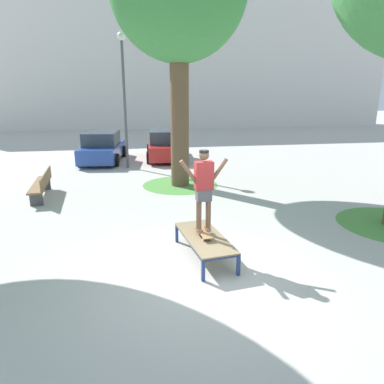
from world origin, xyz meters
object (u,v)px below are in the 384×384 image
(skater, at_px, (204,185))
(light_post, at_px, (124,81))
(skate_box, at_px, (205,239))
(car_blue, at_px, (103,148))
(park_bench, at_px, (42,184))
(skateboard, at_px, (203,232))
(car_red, at_px, (165,146))

(skater, xyz_separation_m, light_post, (-1.59, 9.60, 2.29))
(skate_box, xyz_separation_m, light_post, (-1.60, 9.67, 3.41))
(skater, bearing_deg, car_blue, 103.91)
(skater, relative_size, park_bench, 0.70)
(skate_box, bearing_deg, park_bench, 129.59)
(skateboard, xyz_separation_m, light_post, (-1.59, 9.60, 3.29))
(park_bench, distance_m, light_post, 6.20)
(skate_box, bearing_deg, skater, 97.44)
(skateboard, bearing_deg, skate_box, -82.47)
(skateboard, bearing_deg, light_post, 99.39)
(car_red, bearing_deg, light_post, -134.14)
(light_post, bearing_deg, car_blue, 124.69)
(park_bench, bearing_deg, skater, -50.06)
(car_blue, xyz_separation_m, car_red, (3.18, 0.23, 0.00))
(skateboard, relative_size, car_blue, 0.19)
(skate_box, distance_m, car_blue, 11.80)
(skate_box, bearing_deg, car_blue, 103.87)
(skate_box, height_order, skater, skater)
(car_blue, height_order, car_red, same)
(skateboard, height_order, park_bench, park_bench)
(car_blue, bearing_deg, skateboard, -76.09)
(skater, relative_size, car_blue, 0.39)
(car_red, bearing_deg, skate_box, -91.71)
(car_blue, bearing_deg, park_bench, -103.93)
(light_post, bearing_deg, car_red, 45.86)
(car_red, height_order, light_post, light_post)
(skate_box, xyz_separation_m, skateboard, (-0.01, 0.08, 0.12))
(skateboard, height_order, light_post, light_post)
(skate_box, relative_size, skateboard, 2.44)
(skater, bearing_deg, skate_box, -82.56)
(skate_box, relative_size, park_bench, 0.82)
(skate_box, xyz_separation_m, skater, (-0.01, 0.08, 1.12))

